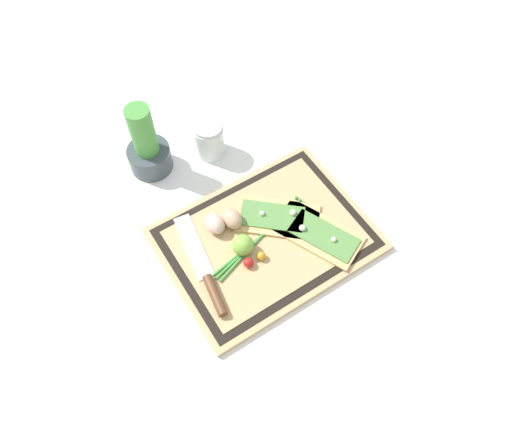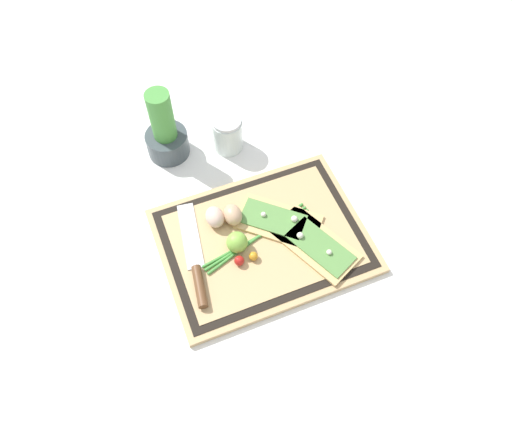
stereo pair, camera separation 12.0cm
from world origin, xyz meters
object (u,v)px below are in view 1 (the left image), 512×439
Objects in this scene: lime at (242,244)px; egg_brown at (232,219)px; knife at (208,279)px; cherry_tomato_yellow at (261,256)px; pizza_slice_far at (277,217)px; egg_pink at (215,224)px; cherry_tomato_red at (248,263)px; pizza_slice_near at (319,234)px; herb_pot at (147,148)px; sauce_jar at (209,141)px.

egg_brown is at bearing 76.85° from lime.
cherry_tomato_yellow is at bearing -6.88° from knife.
egg_pink reaches higher than pizza_slice_far.
cherry_tomato_red is (-0.01, -0.04, -0.01)m from lime.
egg_pink is at bearing 143.12° from pizza_slice_near.
egg_pink is 0.27m from herb_pot.
pizza_slice_near is 4.58× the size of lime.
sauce_jar is at bearing 63.14° from egg_pink.
lime reaches higher than egg_pink.
knife is 4.99× the size of egg_pink.
sauce_jar reaches higher than cherry_tomato_yellow.
egg_pink reaches higher than knife.
cherry_tomato_red is at bearing -105.84° from sauce_jar.
egg_brown is at bearing -73.54° from herb_pot.
lime is at bearing 13.91° from knife.
herb_pot reaches higher than egg_pink.
herb_pot is at bearing 119.86° from pizza_slice_near.
knife is at bearing -141.31° from egg_brown.
pizza_slice_far is 4.31× the size of lime.
cherry_tomato_yellow is at bearing 171.36° from pizza_slice_near.
egg_brown is 0.27× the size of herb_pot.
lime is (-0.02, -0.07, 0.00)m from egg_brown.
knife is at bearing -166.09° from lime.
herb_pot is at bearing 97.93° from cherry_tomato_red.
cherry_tomato_yellow is 0.10× the size of herb_pot.
cherry_tomato_yellow is (0.03, -0.00, -0.00)m from cherry_tomato_red.
pizza_slice_near reaches higher than knife.
cherry_tomato_red is at bearing -82.07° from herb_pot.
egg_pink is (0.08, 0.11, 0.01)m from knife.
herb_pot is (-0.04, 0.27, 0.03)m from egg_pink.
pizza_slice_far is 2.11× the size of sauce_jar.
knife is 4.99× the size of egg_brown.
knife is 0.39m from sauce_jar.
egg_brown is at bearing 154.78° from pizza_slice_far.
knife is at bearing -96.56° from herb_pot.
cherry_tomato_yellow is at bearing -77.22° from herb_pot.
pizza_slice_near is 2.25× the size of sauce_jar.
herb_pot is at bearing 119.10° from pizza_slice_far.
cherry_tomato_red is 0.23× the size of sauce_jar.
herb_pot is (-0.08, 0.28, 0.03)m from egg_brown.
pizza_slice_far is at bearing 37.71° from cherry_tomato_yellow.
lime is at bearing -79.55° from herb_pot.
herb_pot reaches higher than cherry_tomato_red.
pizza_slice_near is 4.11× the size of egg_brown.
pizza_slice_far is 0.77× the size of knife.
egg_pink is (-0.04, 0.01, 0.00)m from egg_brown.
herb_pot is (0.04, 0.38, 0.05)m from knife.
pizza_slice_near is 0.25m from egg_pink.
knife and cherry_tomato_yellow have the same top height.
egg_brown reaches higher than knife.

